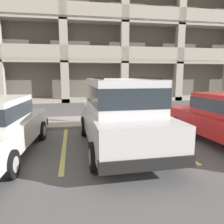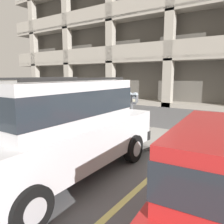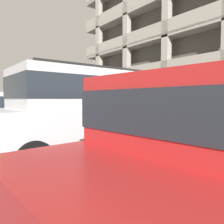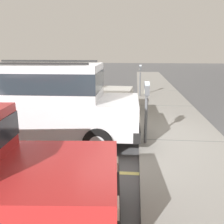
{
  "view_description": "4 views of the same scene",
  "coord_description": "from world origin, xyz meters",
  "px_view_note": "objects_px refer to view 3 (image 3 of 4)",
  "views": [
    {
      "loc": [
        -1.3,
        -8.16,
        2.08
      ],
      "look_at": [
        0.08,
        -0.52,
        0.76
      ],
      "focal_mm": 35.0,
      "sensor_mm": 36.0,
      "label": 1
    },
    {
      "loc": [
        3.31,
        -5.19,
        2.08
      ],
      "look_at": [
        0.23,
        -0.7,
        1.16
      ],
      "focal_mm": 35.0,
      "sensor_mm": 36.0,
      "label": 2
    },
    {
      "loc": [
        4.5,
        -4.74,
        1.33
      ],
      "look_at": [
        -0.23,
        -1.13,
        0.98
      ],
      "focal_mm": 35.0,
      "sensor_mm": 36.0,
      "label": 3
    },
    {
      "loc": [
        5.95,
        0.09,
        2.3
      ],
      "look_at": [
        0.1,
        -0.47,
        0.83
      ],
      "focal_mm": 40.0,
      "sensor_mm": 36.0,
      "label": 4
    }
  ],
  "objects_px": {
    "parking_meter_near": "(161,103)",
    "parking_meter_far": "(66,103)",
    "silver_suv": "(82,109)",
    "dark_hatchback": "(212,146)",
    "red_sedan": "(31,114)"
  },
  "relations": [
    {
      "from": "silver_suv",
      "to": "parking_meter_far",
      "type": "relative_size",
      "value": 3.21
    },
    {
      "from": "red_sedan",
      "to": "parking_meter_far",
      "type": "bearing_deg",
      "value": 141.91
    },
    {
      "from": "dark_hatchback",
      "to": "parking_meter_far",
      "type": "xyz_separation_m",
      "value": [
        -9.41,
        2.73,
        0.28
      ]
    },
    {
      "from": "parking_meter_near",
      "to": "red_sedan",
      "type": "bearing_deg",
      "value": -142.0
    },
    {
      "from": "silver_suv",
      "to": "red_sedan",
      "type": "relative_size",
      "value": 1.04
    },
    {
      "from": "dark_hatchback",
      "to": "red_sedan",
      "type": "bearing_deg",
      "value": 174.98
    },
    {
      "from": "parking_meter_far",
      "to": "dark_hatchback",
      "type": "bearing_deg",
      "value": -16.17
    },
    {
      "from": "silver_suv",
      "to": "dark_hatchback",
      "type": "distance_m",
      "value": 3.3
    },
    {
      "from": "red_sedan",
      "to": "parking_meter_far",
      "type": "xyz_separation_m",
      "value": [
        -2.86,
        2.68,
        0.28
      ]
    },
    {
      "from": "parking_meter_near",
      "to": "parking_meter_far",
      "type": "distance_m",
      "value": 6.35
    },
    {
      "from": "red_sedan",
      "to": "parking_meter_near",
      "type": "distance_m",
      "value": 4.45
    },
    {
      "from": "silver_suv",
      "to": "parking_meter_near",
      "type": "relative_size",
      "value": 3.27
    },
    {
      "from": "parking_meter_near",
      "to": "parking_meter_far",
      "type": "bearing_deg",
      "value": -179.57
    },
    {
      "from": "silver_suv",
      "to": "parking_meter_far",
      "type": "distance_m",
      "value": 6.63
    },
    {
      "from": "red_sedan",
      "to": "dark_hatchback",
      "type": "bearing_deg",
      "value": 4.67
    }
  ]
}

